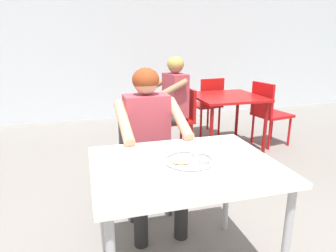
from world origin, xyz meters
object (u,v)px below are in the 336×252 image
at_px(diner_foreground, 150,134).
at_px(chair_red_left, 179,115).
at_px(table_foreground, 184,176).
at_px(chair_red_far, 208,102).
at_px(patron_background, 169,98).
at_px(thali_tray, 190,160).
at_px(table_background_red, 227,102).
at_px(chair_red_right, 268,110).
at_px(chair_foreground, 144,149).

bearing_deg(diner_foreground, chair_red_left, 63.84).
bearing_deg(table_foreground, chair_red_far, 64.32).
bearing_deg(patron_background, table_foreground, -103.31).
bearing_deg(diner_foreground, chair_red_far, 56.18).
bearing_deg(thali_tray, table_background_red, 58.54).
bearing_deg(chair_red_far, chair_red_left, -138.33).
xyz_separation_m(chair_red_left, chair_red_right, (1.22, -0.10, 0.01)).
relative_size(diner_foreground, table_background_red, 1.44).
bearing_deg(table_foreground, thali_tray, 4.94).
xyz_separation_m(table_background_red, chair_red_left, (-0.63, 0.04, -0.14)).
distance_m(chair_foreground, table_background_red, 1.75).
bearing_deg(diner_foreground, chair_red_right, 34.42).
bearing_deg(chair_red_right, table_foreground, -133.44).
xyz_separation_m(thali_tray, chair_red_far, (1.22, 2.60, -0.25)).
height_order(chair_red_left, chair_red_right, chair_red_right).
height_order(diner_foreground, table_background_red, diner_foreground).
relative_size(thali_tray, table_background_red, 0.34).
relative_size(chair_foreground, patron_background, 0.74).
xyz_separation_m(table_foreground, table_background_red, (1.26, 2.01, -0.04)).
distance_m(table_foreground, thali_tray, 0.10).
relative_size(table_foreground, chair_red_far, 1.19).
relative_size(table_foreground, thali_tray, 3.63).
distance_m(chair_red_left, patron_background, 0.30).
xyz_separation_m(chair_foreground, table_background_red, (1.33, 1.14, 0.10)).
relative_size(thali_tray, chair_red_far, 0.33).
relative_size(thali_tray, chair_red_left, 0.35).
relative_size(chair_foreground, chair_red_far, 1.03).
xyz_separation_m(table_foreground, chair_foreground, (-0.07, 0.87, -0.14)).
xyz_separation_m(thali_tray, chair_red_left, (0.60, 2.05, -0.27)).
bearing_deg(chair_foreground, chair_red_far, 52.80).
bearing_deg(thali_tray, chair_red_right, 47.02).
xyz_separation_m(table_background_red, patron_background, (-0.79, -0.02, 0.10)).
distance_m(thali_tray, chair_red_left, 2.15).
bearing_deg(chair_foreground, table_background_red, 40.76).
bearing_deg(table_background_red, chair_foreground, -139.24).
distance_m(table_background_red, patron_background, 0.80).
bearing_deg(thali_tray, chair_red_left, 73.74).
bearing_deg(chair_red_left, chair_red_far, 41.67).
xyz_separation_m(table_foreground, patron_background, (0.47, 1.99, 0.06)).
bearing_deg(patron_background, chair_red_far, 38.09).
height_order(table_foreground, table_background_red, table_foreground).
height_order(table_foreground, chair_red_far, chair_red_far).
relative_size(chair_red_left, chair_red_right, 0.94).
distance_m(thali_tray, chair_red_far, 2.88).
xyz_separation_m(table_background_red, chair_red_far, (-0.01, 0.59, -0.12)).
height_order(table_background_red, chair_red_left, chair_red_left).
xyz_separation_m(chair_red_right, patron_background, (-1.38, 0.04, 0.23)).
distance_m(table_foreground, chair_red_left, 2.15).
bearing_deg(table_background_red, thali_tray, -121.46).
bearing_deg(chair_red_left, table_background_red, -3.62).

